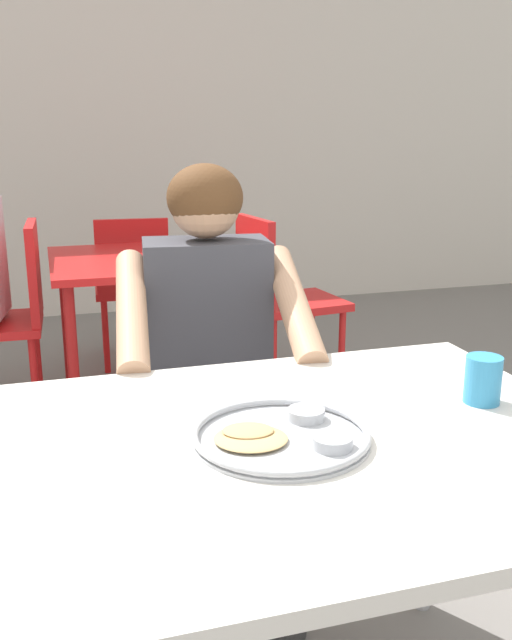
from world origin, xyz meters
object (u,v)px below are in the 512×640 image
table_foreground (282,476)px  thali_tray (282,435)px  chair_foreground (202,390)px  chair_red_right (279,294)px  drinking_cup (483,378)px  diner_foreground (211,343)px  chair_red_left (13,309)px  table_background_red (147,277)px  chair_red_far (132,281)px

table_foreground → thali_tray: 0.08m
chair_foreground → chair_red_right: chair_red_right is taller
drinking_cup → diner_foreground: (-0.40, 0.64, -0.08)m
drinking_cup → chair_red_left: chair_red_left is taller
diner_foreground → chair_red_right: diner_foreground is taller
thali_tray → chair_red_right: chair_red_right is taller
chair_foreground → chair_red_right: (0.60, 1.05, 0.03)m
thali_tray → table_background_red: size_ratio=0.38×
diner_foreground → chair_red_left: (-0.56, 1.31, -0.18)m
diner_foreground → chair_red_far: diner_foreground is taller
thali_tray → chair_red_right: (0.66, 1.97, -0.23)m
drinking_cup → diner_foreground: 0.76m
table_foreground → chair_red_right: bearing=71.6°
table_background_red → chair_red_left: chair_red_left is taller
table_foreground → drinking_cup: drinking_cup is taller
drinking_cup → diner_foreground: size_ratio=0.08×
thali_tray → chair_red_far: (0.06, 2.63, -0.27)m
chair_red_left → chair_red_right: 1.18m
chair_red_left → thali_tray: bearing=-75.5°
chair_foreground → diner_foreground: diner_foreground is taller
drinking_cup → diner_foreground: bearing=121.7°
chair_red_right → thali_tray: bearing=-108.5°
drinking_cup → table_foreground: bearing=-173.0°
diner_foreground → chair_red_far: bearing=89.3°
chair_red_left → chair_red_far: (0.58, 0.62, -0.04)m
table_background_red → chair_red_far: (0.01, 0.65, -0.15)m
chair_red_left → diner_foreground: bearing=-66.9°
table_background_red → chair_red_left: size_ratio=0.93×
table_foreground → table_background_red: (0.05, 1.98, -0.04)m
chair_red_right → chair_red_far: size_ratio=1.07×
table_foreground → diner_foreground: diner_foreground is taller
chair_foreground → chair_red_left: chair_red_left is taller
thali_tray → chair_red_far: bearing=88.7°
table_background_red → chair_red_left: (-0.57, 0.04, -0.11)m
diner_foreground → drinking_cup: bearing=-58.3°
drinking_cup → chair_red_left: 2.20m
chair_foreground → table_background_red: 1.06m
diner_foreground → chair_red_right: size_ratio=1.34×
thali_tray → drinking_cup: (0.44, 0.05, 0.04)m
diner_foreground → chair_red_left: size_ratio=1.33×
chair_red_far → chair_red_left: bearing=-133.3°
chair_foreground → chair_red_left: 1.24m
thali_tray → drinking_cup: 0.44m
table_foreground → chair_red_far: bearing=88.7°
chair_foreground → table_foreground: bearing=-93.6°
drinking_cup → chair_red_far: size_ratio=0.12×
table_foreground → chair_red_left: 2.08m
thali_tray → chair_red_far: size_ratio=0.38×
thali_tray → diner_foreground: diner_foreground is taller
chair_foreground → drinking_cup: bearing=-66.5°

